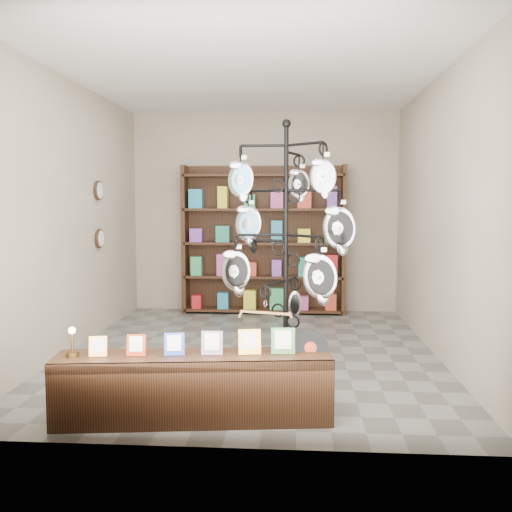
% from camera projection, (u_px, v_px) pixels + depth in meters
% --- Properties ---
extents(ground, '(5.00, 5.00, 0.00)m').
position_uv_depth(ground, '(251.00, 352.00, 6.31)').
color(ground, slate).
rests_on(ground, ground).
extents(room_envelope, '(5.00, 5.00, 5.00)m').
position_uv_depth(room_envelope, '(251.00, 184.00, 6.14)').
color(room_envelope, '#B4A691').
rests_on(room_envelope, ground).
extents(display_tree, '(1.27, 1.26, 2.36)m').
position_uv_depth(display_tree, '(286.00, 235.00, 4.94)').
color(display_tree, black).
rests_on(display_tree, ground).
extents(front_shelf, '(2.10, 0.67, 0.73)m').
position_uv_depth(front_shelf, '(194.00, 387.00, 4.29)').
color(front_shelf, black).
rests_on(front_shelf, ground).
extents(back_shelving, '(2.42, 0.36, 2.20)m').
position_uv_depth(back_shelving, '(264.00, 244.00, 8.50)').
color(back_shelving, black).
rests_on(back_shelving, ground).
extents(wall_clocks, '(0.03, 0.24, 0.84)m').
position_uv_depth(wall_clocks, '(99.00, 215.00, 7.11)').
color(wall_clocks, black).
rests_on(wall_clocks, ground).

